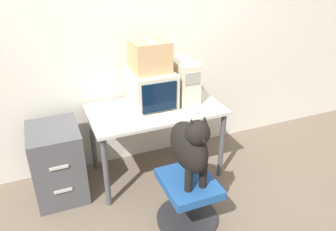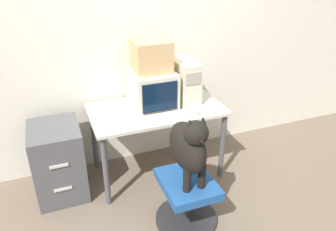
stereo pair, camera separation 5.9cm
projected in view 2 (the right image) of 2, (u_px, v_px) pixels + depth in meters
The scene contains 11 objects.
ground_plane at pixel (169, 192), 3.11m from camera, with size 12.00×12.00×0.00m, color #6B5B4C.
wall_back at pixel (142, 37), 3.14m from camera, with size 8.00×0.05×2.60m.
desk at pixel (157, 117), 3.10m from camera, with size 1.24×0.69×0.73m.
crt_monitor at pixel (152, 88), 3.05m from camera, with size 0.39×0.45×0.34m.
pc_tower at pixel (184, 80), 3.15m from camera, with size 0.19×0.42×0.40m.
keyboard at pixel (167, 117), 2.86m from camera, with size 0.43×0.16×0.03m.
computer_mouse at pixel (197, 112), 2.95m from camera, with size 0.06×0.04×0.03m.
office_chair at pixel (187, 199), 2.68m from camera, with size 0.52×0.52×0.42m.
dog at pixel (189, 146), 2.44m from camera, with size 0.22×0.50×0.61m.
filing_cabinet at pixel (59, 161), 2.96m from camera, with size 0.43×0.53×0.69m.
cardboard_box at pixel (151, 56), 2.91m from camera, with size 0.32×0.30×0.28m.
Camera 2 is at (-0.88, -2.27, 2.05)m, focal length 35.00 mm.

